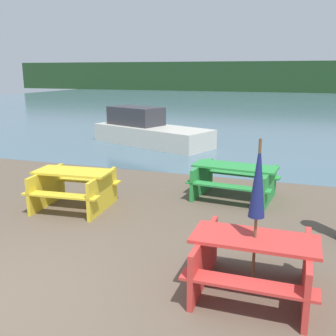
{
  "coord_description": "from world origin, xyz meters",
  "views": [
    {
      "loc": [
        3.4,
        -3.34,
        2.78
      ],
      "look_at": [
        0.89,
        4.01,
        0.85
      ],
      "focal_mm": 42.0,
      "sensor_mm": 36.0,
      "label": 1
    }
  ],
  "objects": [
    {
      "name": "far_treeline",
      "position": [
        0.0,
        51.72,
        2.0
      ],
      "size": [
        80.0,
        1.6,
        4.0
      ],
      "color": "#1E3D1E",
      "rests_on": "water"
    },
    {
      "name": "water",
      "position": [
        0.0,
        31.72,
        -0.0
      ],
      "size": [
        60.0,
        50.0,
        0.0
      ],
      "color": "slate",
      "rests_on": "ground_plane"
    },
    {
      "name": "boat",
      "position": [
        -2.23,
        10.76,
        0.51
      ],
      "size": [
        5.11,
        3.32,
        1.4
      ],
      "rotation": [
        0.0,
        0.0,
        -0.37
      ],
      "color": "beige",
      "rests_on": "water"
    },
    {
      "name": "picnic_table_red",
      "position": [
        2.96,
        1.31,
        0.45
      ],
      "size": [
        1.57,
        1.38,
        0.76
      ],
      "rotation": [
        0.0,
        0.0,
        0.0
      ],
      "color": "red",
      "rests_on": "ground_plane"
    },
    {
      "name": "umbrella_navy",
      "position": [
        2.96,
        1.31,
        1.49
      ],
      "size": [
        0.2,
        0.2,
        2.01
      ],
      "color": "brown",
      "rests_on": "ground_plane"
    },
    {
      "name": "picnic_table_green",
      "position": [
        2.08,
        5.1,
        0.45
      ],
      "size": [
        1.94,
        1.55,
        0.75
      ],
      "rotation": [
        0.0,
        0.0,
        -0.1
      ],
      "color": "green",
      "rests_on": "ground_plane"
    },
    {
      "name": "picnic_table_yellow",
      "position": [
        -0.95,
        3.38,
        0.47
      ],
      "size": [
        1.65,
        1.5,
        0.8
      ],
      "rotation": [
        0.0,
        0.0,
        0.08
      ],
      "color": "yellow",
      "rests_on": "ground_plane"
    }
  ]
}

